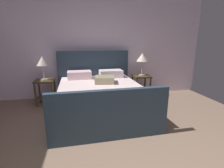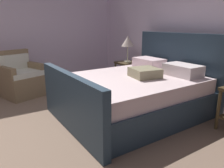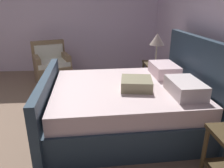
{
  "view_description": "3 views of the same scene",
  "coord_description": "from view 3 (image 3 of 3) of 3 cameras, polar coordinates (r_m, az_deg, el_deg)",
  "views": [
    {
      "loc": [
        -0.43,
        -1.17,
        1.46
      ],
      "look_at": [
        0.16,
        2.0,
        0.65
      ],
      "focal_mm": 26.42,
      "sensor_mm": 36.0,
      "label": 1
    },
    {
      "loc": [
        2.54,
        0.15,
        1.41
      ],
      "look_at": [
        0.08,
        1.65,
        0.6
      ],
      "focal_mm": 34.49,
      "sensor_mm": 36.0,
      "label": 2
    },
    {
      "loc": [
        2.7,
        1.72,
        1.7
      ],
      "look_at": [
        0.02,
        1.94,
        0.68
      ],
      "focal_mm": 34.63,
      "sensor_mm": 36.0,
      "label": 3
    }
  ],
  "objects": [
    {
      "name": "wall_side_left",
      "position": [
        5.96,
        -22.5,
        16.14
      ],
      "size": [
        0.12,
        6.83,
        2.75
      ],
      "primitive_type": "cube",
      "color": "silver",
      "rests_on": "ground"
    },
    {
      "name": "bed",
      "position": [
        3.11,
        4.05,
        -4.92
      ],
      "size": [
        1.91,
        2.24,
        1.27
      ],
      "color": "#293B4B",
      "rests_on": "ground"
    },
    {
      "name": "nightstand_left",
      "position": [
        4.38,
        11.23,
        3.1
      ],
      "size": [
        0.44,
        0.44,
        0.6
      ],
      "color": "#483920",
      "rests_on": "ground"
    },
    {
      "name": "table_lamp_left",
      "position": [
        4.23,
        11.84,
        11.33
      ],
      "size": [
        0.28,
        0.28,
        0.56
      ],
      "color": "#B7B293",
      "rests_on": "nightstand_left"
    },
    {
      "name": "armchair",
      "position": [
        5.01,
        -15.59,
        4.31
      ],
      "size": [
        0.94,
        0.93,
        0.9
      ],
      "color": "#876D4E",
      "rests_on": "ground"
    }
  ]
}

